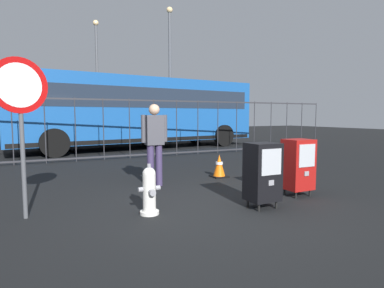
{
  "coord_description": "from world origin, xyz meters",
  "views": [
    {
      "loc": [
        -2.33,
        -4.19,
        1.45
      ],
      "look_at": [
        0.3,
        1.2,
        0.9
      ],
      "focal_mm": 29.58,
      "sensor_mm": 36.0,
      "label": 1
    }
  ],
  "objects": [
    {
      "name": "bus_far",
      "position": [
        -1.38,
        12.8,
        1.71
      ],
      "size": [
        10.71,
        3.7,
        3.0
      ],
      "rotation": [
        0.0,
        0.0,
        -0.11
      ],
      "color": "#4C5156",
      "rests_on": "ground_plane"
    },
    {
      "name": "newspaper_box_primary",
      "position": [
        1.84,
        0.01,
        0.57
      ],
      "size": [
        0.48,
        0.42,
        1.02
      ],
      "color": "black",
      "rests_on": "ground_plane"
    },
    {
      "name": "traffic_cone",
      "position": [
        1.46,
        2.11,
        0.26
      ],
      "size": [
        0.36,
        0.36,
        0.53
      ],
      "color": "black",
      "rests_on": "ground_plane"
    },
    {
      "name": "fire_hydrant",
      "position": [
        -0.91,
        0.14,
        0.35
      ],
      "size": [
        0.33,
        0.32,
        0.75
      ],
      "color": "silver",
      "rests_on": "ground_plane"
    },
    {
      "name": "newspaper_box_secondary",
      "position": [
        0.79,
        -0.31,
        0.57
      ],
      "size": [
        0.48,
        0.42,
        1.02
      ],
      "color": "black",
      "rests_on": "ground_plane"
    },
    {
      "name": "fence_barrier",
      "position": [
        0.0,
        6.24,
        1.02
      ],
      "size": [
        18.03,
        0.04,
        2.0
      ],
      "color": "#2D2D33",
      "rests_on": "ground_plane"
    },
    {
      "name": "stop_sign",
      "position": [
        -2.53,
        0.72,
        1.6
      ],
      "size": [
        0.71,
        0.31,
        2.23
      ],
      "color": "#4C4F54",
      "rests_on": "ground_plane"
    },
    {
      "name": "street_light_near_right",
      "position": [
        4.06,
        11.57,
        4.09
      ],
      "size": [
        0.32,
        0.32,
        7.06
      ],
      "color": "#4C4F54",
      "rests_on": "ground_plane"
    },
    {
      "name": "pedestrian",
      "position": [
        -0.22,
        1.86,
        0.95
      ],
      "size": [
        0.55,
        0.22,
        1.67
      ],
      "color": "#382D51",
      "rests_on": "ground_plane"
    },
    {
      "name": "ground_plane",
      "position": [
        0.0,
        0.0,
        0.0
      ],
      "size": [
        60.0,
        60.0,
        0.0
      ],
      "primitive_type": "plane",
      "color": "black"
    },
    {
      "name": "street_light_near_left",
      "position": [
        0.85,
        14.77,
        3.97
      ],
      "size": [
        0.32,
        0.32,
        6.82
      ],
      "color": "#4C4F54",
      "rests_on": "ground_plane"
    },
    {
      "name": "bus_near",
      "position": [
        1.67,
        9.24,
        1.71
      ],
      "size": [
        10.71,
        3.68,
        3.0
      ],
      "rotation": [
        0.0,
        0.0,
        0.11
      ],
      "color": "#19519E",
      "rests_on": "ground_plane"
    }
  ]
}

